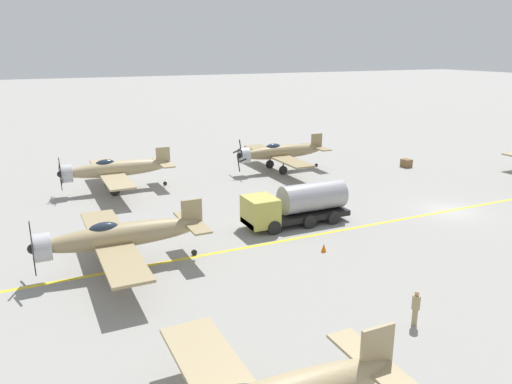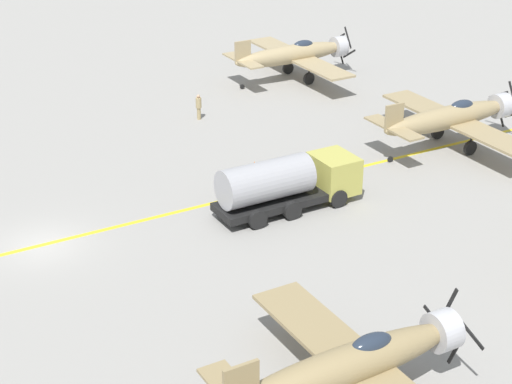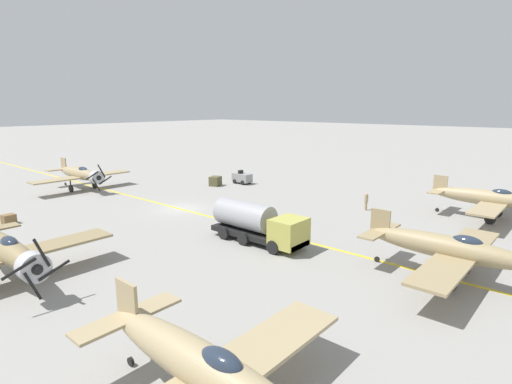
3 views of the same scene
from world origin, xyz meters
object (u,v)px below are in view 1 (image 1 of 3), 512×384
object	(u,v)px
traffic_cone	(324,248)
fuel_tanker	(296,205)
airplane_far_right	(114,169)
airplane_far_center	(118,236)
ground_crew_walking	(416,307)
supply_crate_by_tanker	(406,163)
airplane_mid_right	(279,152)

from	to	relation	value
traffic_cone	fuel_tanker	bearing A→B (deg)	-10.48
traffic_cone	airplane_far_right	bearing A→B (deg)	25.27
airplane_far_center	ground_crew_walking	size ratio (longest dim) A/B	6.86
traffic_cone	supply_crate_by_tanker	bearing A→B (deg)	-52.50
airplane_far_center	fuel_tanker	size ratio (longest dim) A/B	1.50
airplane_far_center	ground_crew_walking	bearing A→B (deg)	-134.03
airplane_mid_right	traffic_cone	distance (m)	21.72
airplane_far_right	fuel_tanker	size ratio (longest dim) A/B	1.50
airplane_mid_right	airplane_far_center	bearing A→B (deg)	138.32
fuel_tanker	ground_crew_walking	xyz separation A→B (m)	(-14.48, 1.89, -0.56)
airplane_far_right	airplane_far_center	size ratio (longest dim) A/B	1.00
fuel_tanker	supply_crate_by_tanker	distance (m)	22.66
airplane_far_right	fuel_tanker	bearing A→B (deg)	-134.33
airplane_mid_right	ground_crew_walking	distance (m)	30.70
airplane_far_right	traffic_cone	bearing A→B (deg)	-144.38
ground_crew_walking	supply_crate_by_tanker	world-z (taller)	ground_crew_walking
airplane_mid_right	fuel_tanker	size ratio (longest dim) A/B	1.50
ground_crew_walking	supply_crate_by_tanker	xyz separation A→B (m)	(25.23, -21.81, -0.53)
airplane_far_center	traffic_cone	distance (m)	12.69
airplane_mid_right	supply_crate_by_tanker	xyz separation A→B (m)	(-4.26, -13.37, -1.58)
fuel_tanker	supply_crate_by_tanker	world-z (taller)	fuel_tanker
airplane_far_center	traffic_cone	xyz separation A→B (m)	(-3.02, -12.20, -1.74)
airplane_mid_right	traffic_cone	size ratio (longest dim) A/B	21.82
fuel_tanker	airplane_mid_right	bearing A→B (deg)	-23.57
fuel_tanker	airplane_far_right	bearing A→B (deg)	35.32
airplane_far_center	fuel_tanker	distance (m)	13.38
fuel_tanker	ground_crew_walking	world-z (taller)	fuel_tanker
airplane_far_right	ground_crew_walking	distance (m)	30.38
fuel_tanker	traffic_cone	bearing A→B (deg)	169.52
fuel_tanker	airplane_far_center	bearing A→B (deg)	99.72
supply_crate_by_tanker	traffic_cone	xyz separation A→B (m)	(-16.03, 20.90, -0.15)
airplane_far_right	traffic_cone	xyz separation A→B (m)	(-19.94, -9.41, -1.74)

